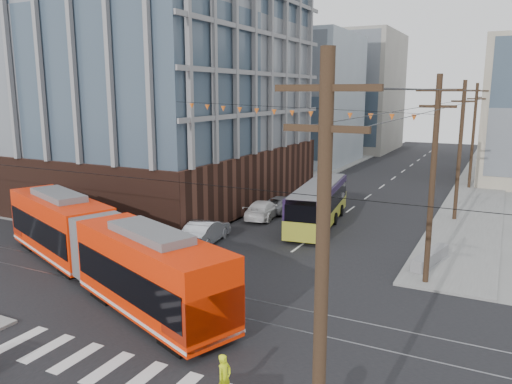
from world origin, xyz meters
The scene contains 13 objects.
ground centered at (0.00, 0.00, 0.00)m, with size 160.00×160.00×0.00m, color slate.
office_building centered at (-22.00, 23.00, 14.30)m, with size 30.00×25.00×28.60m, color #381E16.
bg_bldg_nw_near centered at (-17.00, 52.00, 9.00)m, with size 18.00×16.00×18.00m, color #8C99A5.
bg_bldg_nw_far centered at (-14.00, 72.00, 10.00)m, with size 16.00×18.00×20.00m, color gray.
utility_pole_near centered at (8.50, -6.00, 5.50)m, with size 0.30×0.30×11.00m, color black.
utility_pole_far centered at (8.50, 56.00, 5.50)m, with size 0.30×0.30×11.00m, color black.
streetcar centered at (-7.22, 3.40, 2.00)m, with size 20.73×2.92×4.00m, color red, non-canonical shape.
city_bus centered at (-0.79, 19.87, 1.64)m, with size 2.51×11.59×3.28m, color #221535, non-canonical shape.
parked_car_silver centered at (-6.01, 11.98, 0.81)m, with size 1.72×4.93×1.62m, color #A7AAB2.
parked_car_white centered at (-5.46, 19.81, 0.74)m, with size 2.07×5.09×1.48m, color white.
parked_car_grey centered at (-5.02, 22.71, 0.67)m, with size 2.21×4.80×1.33m, color slate.
pedestrian centered at (4.08, -2.69, 0.82)m, with size 0.60×0.39×1.63m, color #DEF415.
jersey_barrier centered at (8.30, 14.13, 0.44)m, with size 0.98×4.37×0.87m, color slate.
Camera 1 is at (11.78, -15.59, 10.13)m, focal length 35.00 mm.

